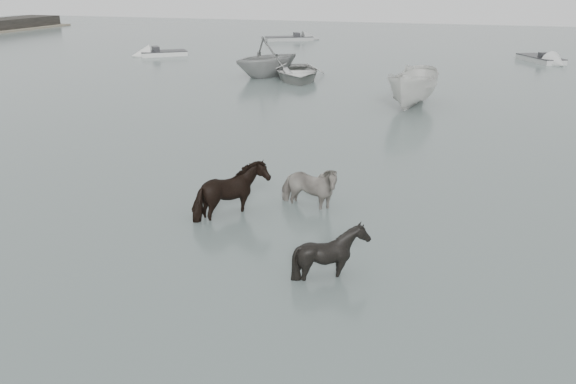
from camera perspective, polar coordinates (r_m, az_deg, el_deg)
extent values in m
plane|color=#495755|center=(13.24, 3.06, -5.16)|extent=(140.00, 140.00, 0.00)
imported|color=black|center=(14.92, 2.10, 1.14)|extent=(1.94, 1.16, 1.54)
imported|color=black|center=(14.39, -5.72, 0.65)|extent=(1.74, 1.94, 1.71)
imported|color=black|center=(11.55, 4.42, -5.29)|extent=(1.53, 1.41, 1.45)
imported|color=#A7A7A2|center=(34.89, 0.88, 12.26)|extent=(5.50, 6.41, 1.12)
imported|color=gray|center=(35.93, -2.10, 13.68)|extent=(6.11, 6.36, 2.59)
imported|color=silver|center=(27.88, 12.69, 10.46)|extent=(2.68, 5.37, 1.98)
cube|color=black|center=(77.56, -26.76, 15.05)|extent=(4.50, 14.00, 1.10)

